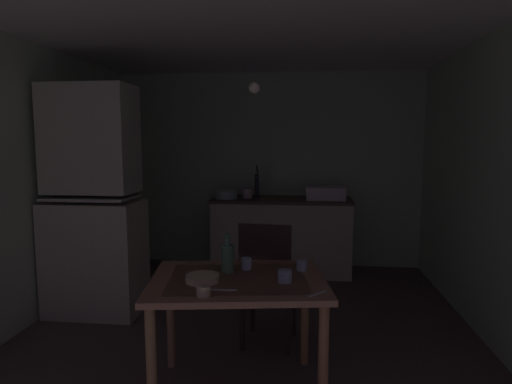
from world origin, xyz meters
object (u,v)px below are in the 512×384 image
Objects in this scene: hutch_cabinet at (94,209)px; hand_pump at (257,184)px; glass_bottle at (228,257)px; mug_dark at (203,291)px; dining_table at (238,294)px; sink_basin at (325,193)px; mixing_bowl_counter at (226,194)px; chair_far_side at (268,281)px; serving_bowl_wide at (202,278)px.

hutch_cabinet reaches higher than hand_pump.
mug_dark is at bearing -96.81° from glass_bottle.
mug_dark is (-0.13, -0.32, 0.13)m from dining_table.
sink_basin reaches higher than glass_bottle.
glass_bottle is at bearing -106.51° from sink_basin.
hand_pump is at bearing 15.24° from mixing_bowl_counter.
dining_table is at bearing -101.64° from chair_far_side.
hand_pump is 0.34× the size of dining_table.
hand_pump reaches higher than mixing_bowl_counter.
hutch_cabinet is 5.18× the size of hand_pump.
hand_pump reaches higher than dining_table.
sink_basin reaches higher than serving_bowl_wide.
sink_basin is 2.62m from dining_table.
hand_pump is 2.90m from mug_dark.
sink_basin is at bearing 75.97° from dining_table.
dining_table is at bearing 23.70° from serving_bowl_wide.
mug_dark is (0.03, -2.89, -0.29)m from hand_pump.
hand_pump reaches higher than sink_basin.
sink_basin is at bearing 74.94° from mug_dark.
serving_bowl_wide is at bearing -82.80° from mixing_bowl_counter.
mug_dark is at bearing -112.85° from dining_table.
hutch_cabinet is at bearing 132.82° from mug_dark.
serving_bowl_wide is 0.82× the size of glass_bottle.
sink_basin is 2.51m from glass_bottle.
hutch_cabinet is 2.11× the size of chair_far_side.
dining_table is (0.17, -2.57, -0.41)m from hand_pump.
dining_table is 15.56× the size of mug_dark.
chair_far_side is at bearing 78.36° from dining_table.
glass_bottle is at bearing -87.97° from hand_pump.
hutch_cabinet is at bearing -124.61° from mixing_bowl_counter.
mixing_bowl_counter reaches higher than mug_dark.
dining_table is at bearing -37.24° from hutch_cabinet.
glass_bottle reaches higher than mixing_bowl_counter.
chair_far_side is 0.62m from glass_bottle.
glass_bottle reaches higher than mug_dark.
glass_bottle is at bearing -35.74° from hutch_cabinet.
sink_basin is at bearing 72.43° from serving_bowl_wide.
chair_far_side is 1.00m from mug_dark.
mug_dark is at bearing -82.17° from mixing_bowl_counter.
sink_basin reaches higher than dining_table.
hand_pump is (-0.80, 0.05, 0.09)m from sink_basin.
serving_bowl_wide is (-0.32, -0.70, 0.24)m from chair_far_side.
serving_bowl_wide is at bearing -118.93° from glass_bottle.
hand_pump is 5.31× the size of mug_dark.
hand_pump is 1.98× the size of serving_bowl_wide.
hand_pump is at bearing 48.50° from hutch_cabinet.
mixing_bowl_counter is 2.59m from serving_bowl_wide.
hand_pump reaches higher than mug_dark.
dining_table is 1.19× the size of chair_far_side.
sink_basin is at bearing 73.49° from glass_bottle.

